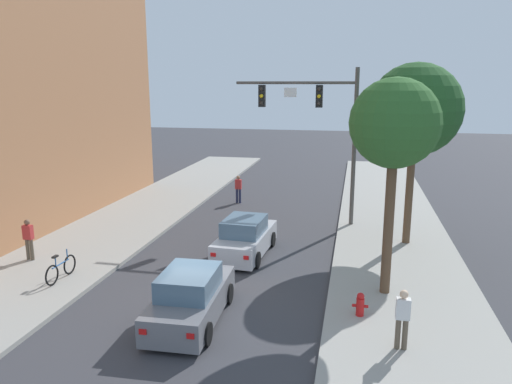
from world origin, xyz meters
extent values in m
plane|color=#38383D|center=(0.00, 0.00, 0.00)|extent=(120.00, 120.00, 0.00)
cube|color=#99968E|center=(-6.50, 0.00, 0.07)|extent=(5.00, 60.00, 0.15)
cube|color=#99968E|center=(6.50, 0.00, 0.07)|extent=(5.00, 60.00, 0.15)
cylinder|color=#514C47|center=(4.60, 9.75, 3.90)|extent=(0.20, 0.20, 7.50)
cylinder|color=#514C47|center=(1.73, 9.75, 6.95)|extent=(5.75, 0.14, 0.14)
cube|color=black|center=(2.88, 9.75, 6.33)|extent=(0.32, 0.28, 1.05)
sphere|color=#2D2823|center=(2.88, 9.60, 6.66)|extent=(0.18, 0.18, 0.18)
sphere|color=yellow|center=(2.88, 9.60, 6.33)|extent=(0.18, 0.18, 0.18)
sphere|color=#2D2823|center=(2.88, 9.60, 6.00)|extent=(0.18, 0.18, 0.18)
cube|color=black|center=(0.12, 9.75, 6.33)|extent=(0.32, 0.28, 1.05)
sphere|color=#2D2823|center=(0.12, 9.60, 6.66)|extent=(0.18, 0.18, 0.18)
sphere|color=yellow|center=(0.12, 9.60, 6.33)|extent=(0.18, 0.18, 0.18)
sphere|color=#2D2823|center=(0.12, 9.60, 6.00)|extent=(0.18, 0.18, 0.18)
cube|color=white|center=(1.50, 9.73, 6.50)|extent=(0.60, 0.03, 0.44)
cube|color=#B7B7BC|center=(0.41, 4.81, 0.56)|extent=(1.93, 4.29, 0.80)
cube|color=slate|center=(0.40, 4.66, 1.28)|extent=(1.61, 2.08, 0.64)
cylinder|color=black|center=(-0.33, 6.15, 0.32)|extent=(0.25, 0.65, 0.64)
cylinder|color=black|center=(1.28, 6.06, 0.32)|extent=(0.25, 0.65, 0.64)
cylinder|color=black|center=(-0.47, 3.55, 0.32)|extent=(0.25, 0.65, 0.64)
cylinder|color=black|center=(1.14, 3.46, 0.32)|extent=(0.25, 0.65, 0.64)
cube|color=red|center=(-0.35, 2.73, 0.68)|extent=(0.20, 0.05, 0.14)
cube|color=red|center=(0.93, 2.65, 0.68)|extent=(0.20, 0.05, 0.14)
cube|color=slate|center=(0.11, -1.02, 0.56)|extent=(1.83, 4.25, 0.80)
cube|color=slate|center=(0.12, -1.17, 1.28)|extent=(1.56, 2.05, 0.64)
cylinder|color=black|center=(-0.74, 0.25, 0.32)|extent=(0.24, 0.65, 0.64)
cylinder|color=black|center=(0.88, 0.31, 0.32)|extent=(0.24, 0.65, 0.64)
cylinder|color=black|center=(-0.65, -2.35, 0.32)|extent=(0.24, 0.65, 0.64)
cylinder|color=black|center=(0.96, -2.30, 0.32)|extent=(0.24, 0.65, 0.64)
cube|color=red|center=(-0.46, -3.16, 0.68)|extent=(0.20, 0.05, 0.14)
cube|color=red|center=(0.82, -3.12, 0.68)|extent=(0.20, 0.05, 0.14)
cylinder|color=brown|center=(-7.72, 2.11, 0.57)|extent=(0.14, 0.14, 0.85)
cylinder|color=brown|center=(-7.54, 2.11, 0.57)|extent=(0.14, 0.14, 0.85)
cube|color=#B72D2D|center=(-7.63, 2.11, 1.28)|extent=(0.36, 0.22, 0.56)
sphere|color=brown|center=(-7.63, 2.11, 1.68)|extent=(0.22, 0.22, 0.22)
cylinder|color=#232847|center=(-2.09, 13.36, 0.42)|extent=(0.14, 0.14, 0.85)
cylinder|color=#232847|center=(-1.91, 13.36, 0.42)|extent=(0.14, 0.14, 0.85)
cube|color=#B72D2D|center=(-2.00, 13.36, 1.13)|extent=(0.36, 0.22, 0.56)
sphere|color=#9E7051|center=(-2.00, 13.36, 1.53)|extent=(0.22, 0.22, 0.22)
cylinder|color=brown|center=(5.97, -1.70, 0.57)|extent=(0.14, 0.14, 0.85)
cylinder|color=brown|center=(6.15, -1.70, 0.57)|extent=(0.14, 0.14, 0.85)
cube|color=silver|center=(6.06, -1.70, 1.28)|extent=(0.36, 0.22, 0.56)
sphere|color=beige|center=(6.06, -1.70, 1.68)|extent=(0.22, 0.22, 0.22)
torus|color=black|center=(-5.28, 1.13, 0.51)|extent=(0.06, 0.72, 0.72)
torus|color=black|center=(-5.29, 0.08, 0.51)|extent=(0.06, 0.72, 0.72)
cylinder|color=#194C8C|center=(-5.29, 0.61, 0.73)|extent=(0.06, 0.95, 0.05)
cylinder|color=#194C8C|center=(-5.29, 0.34, 0.91)|extent=(0.04, 0.04, 0.35)
cylinder|color=#194C8C|center=(-5.28, 1.03, 0.93)|extent=(0.04, 0.04, 0.40)
cube|color=black|center=(-5.29, 0.34, 1.09)|extent=(0.12, 0.24, 0.06)
cylinder|color=red|center=(5.03, -0.01, 0.43)|extent=(0.24, 0.24, 0.55)
sphere|color=red|center=(5.03, -0.01, 0.76)|extent=(0.22, 0.22, 0.22)
cylinder|color=red|center=(4.85, -0.01, 0.45)|extent=(0.12, 0.09, 0.09)
cylinder|color=red|center=(5.21, -0.01, 0.45)|extent=(0.12, 0.09, 0.09)
cylinder|color=brown|center=(5.83, 1.86, 2.41)|extent=(0.32, 0.32, 4.52)
sphere|color=#2D6028|center=(5.83, 1.86, 5.72)|extent=(2.81, 2.81, 2.81)
cylinder|color=brown|center=(6.99, 7.34, 2.30)|extent=(0.32, 0.32, 4.29)
sphere|color=#235123|center=(6.99, 7.34, 5.87)|extent=(3.81, 3.81, 3.81)
camera|label=1|loc=(4.71, -13.63, 6.91)|focal=33.92mm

